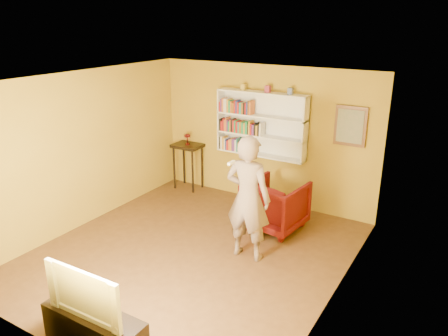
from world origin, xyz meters
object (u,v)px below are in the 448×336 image
Objects in this scene: ruby_lustre at (187,137)px; television at (90,290)px; bookshelf at (263,124)px; console_table at (188,152)px; tv_cabinet at (95,330)px; armchair at (275,205)px; person at (248,198)px.

ruby_lustre reaches higher than television.
bookshelf is 1.83× the size of console_table.
console_table is 0.77× the size of tv_cabinet.
armchair is 0.92× the size of television.
television reaches higher than armchair.
tv_cabinet is (0.27, -4.66, -1.37)m from bookshelf.
ruby_lustre is at bearing -10.81° from armchair.
bookshelf reaches higher than person.
ruby_lustre is 0.18× the size of tv_cabinet.
tv_cabinet is at bearing -66.75° from console_table.
bookshelf is 1.41× the size of tv_cabinet.
ruby_lustre is 0.22× the size of television.
armchair is at bearing -51.14° from bookshelf.
television reaches higher than tv_cabinet.
tv_cabinet is (1.93, -4.50, -0.92)m from ruby_lustre.
television is at bearing -66.75° from ruby_lustre.
person is 1.53× the size of tv_cabinet.
console_table is at bearing -10.81° from armchair.
person is (2.45, -1.86, -0.18)m from ruby_lustre.
television is at bearing -86.69° from bookshelf.
bookshelf is 1.65m from armchair.
console_table is at bearing 112.16° from television.
bookshelf reaches higher than console_table.
bookshelf is 1.89× the size of armchair.
television is (-0.51, -2.64, -0.22)m from person.
ruby_lustre is 0.24× the size of armchair.
tv_cabinet is at bearing 75.68° from person.
ruby_lustre is 0.12× the size of person.
bookshelf is at bearing 5.48° from console_table.
tv_cabinet is 0.52m from television.
person is (2.45, -1.86, 0.16)m from console_table.
bookshelf is at bearing 5.48° from ruby_lustre.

